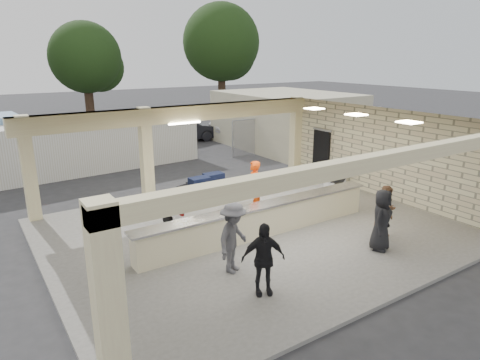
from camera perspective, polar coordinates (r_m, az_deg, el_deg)
ground at (r=13.50m, az=1.60°, el=-7.02°), size 120.00×120.00×0.00m
pavilion at (r=13.67m, az=0.78°, el=-0.70°), size 12.01×10.00×3.55m
baggage_counter at (r=12.90m, az=2.90°, el=-5.35°), size 8.20×0.58×0.98m
luggage_cart at (r=13.76m, az=-4.81°, el=-2.35°), size 2.88×2.01×1.57m
drum_fan at (r=17.79m, az=12.60°, el=0.72°), size 1.03×0.55×1.10m
baggage_handler at (r=14.40m, az=1.81°, el=-1.10°), size 0.71×0.77×1.88m
passenger_a at (r=13.32m, az=18.89°, el=-4.08°), size 0.80×0.39×1.61m
passenger_b at (r=9.75m, az=3.09°, el=-10.47°), size 1.06×0.73×1.71m
passenger_c at (r=10.64m, az=-0.89°, el=-7.70°), size 1.23×0.95×1.83m
passenger_d at (r=12.48m, az=18.35°, el=-5.07°), size 0.92×0.66×1.75m
car_white_a at (r=29.07m, az=1.33°, el=7.19°), size 5.61×3.35×1.51m
car_white_b at (r=30.40m, az=3.60°, el=7.37°), size 4.27×1.96×1.30m
car_dark at (r=27.85m, az=-7.50°, el=6.63°), size 4.57×2.00×1.48m
container_white at (r=21.62m, az=-20.16°, el=4.27°), size 11.32×2.94×2.43m
fence at (r=26.72m, az=9.98°, el=6.80°), size 12.06×0.06×2.03m
tree_mid at (r=37.51m, az=-19.49°, el=14.80°), size 6.00×5.60×8.00m
tree_right at (r=41.32m, az=-2.23°, el=17.47°), size 7.20×7.00×10.00m
adjacent_building at (r=26.39m, az=6.14°, el=8.03°), size 6.00×8.00×3.20m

